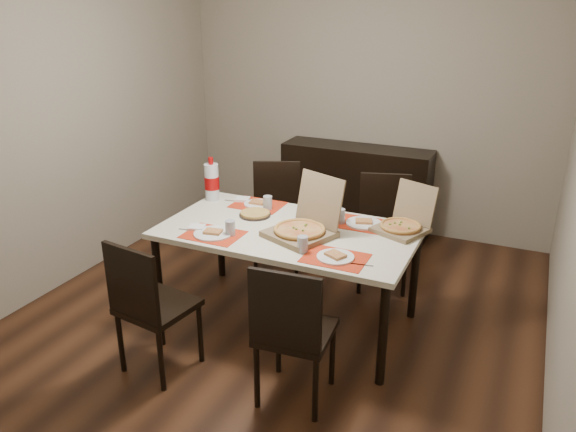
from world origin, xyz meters
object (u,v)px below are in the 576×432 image
Objects in this scene: sideboard at (355,190)px; chair_near_right at (292,329)px; chair_far_right at (384,226)px; dip_bowl at (299,222)px; pizza_box_center at (303,227)px; dining_table at (288,238)px; chair_near_left at (149,303)px; chair_far_left at (277,210)px; soda_bottle at (212,182)px.

chair_near_right is (0.50, -2.74, 0.06)m from sideboard.
dip_bowl is at bearing -118.23° from chair_far_right.
pizza_box_center reaches higher than sideboard.
dip_bowl is (-0.43, -0.80, 0.25)m from chair_far_right.
dining_table is at bearing -105.74° from dip_bowl.
dining_table is 0.15m from dip_bowl.
chair_near_left is 1.23m from dip_bowl.
sideboard is 1.81m from dip_bowl.
sideboard is 1.10m from chair_far_left.
chair_far_left is (-0.51, 0.88, -0.17)m from dining_table.
chair_near_left is at bearing -90.72° from chair_far_left.
pizza_box_center is 1.04m from soda_bottle.
soda_bottle is at bearing 158.39° from pizza_box_center.
pizza_box_center is at bearing -55.25° from chair_far_left.
chair_far_right reaches higher than sideboard.
chair_near_left reaches higher than dining_table.
soda_bottle is (-1.23, 1.16, 0.39)m from chair_near_right.
soda_bottle reaches higher than dining_table.
soda_bottle is (-1.28, -0.60, 0.39)m from chair_far_right.
sideboard is 1.79m from soda_bottle.
chair_far_left is at bearing -111.95° from sideboard.
pizza_box_center reaches higher than chair_near_right.
chair_near_left reaches higher than sideboard.
soda_bottle is at bearing -155.03° from chair_far_right.
dip_bowl is at bearing -85.65° from sideboard.
soda_bottle is at bearing 158.71° from dining_table.
sideboard is 2.78m from chair_near_right.
pizza_box_center reaches higher than chair_far_left.
dining_table is 1.94× the size of chair_far_right.
chair_far_left is 0.75m from soda_bottle.
pizza_box_center is 0.22m from dip_bowl.
chair_far_left is 1.67× the size of pizza_box_center.
dip_bowl is 0.35× the size of soda_bottle.
soda_bottle is at bearing 136.64° from chair_near_right.
soda_bottle is at bearing 102.95° from chair_near_left.
dip_bowl is (-0.11, 0.18, -0.04)m from pizza_box_center.
dining_table is at bearing -86.97° from sideboard.
soda_bottle is at bearing -119.10° from chair_far_left.
soda_bottle reaches higher than dip_bowl.
chair_near_left is at bearing -119.82° from dining_table.
chair_near_left and chair_near_right have the same top height.
chair_near_right reaches higher than dining_table.
chair_near_right is 1.00× the size of chair_far_right.
dining_table is at bearing 60.18° from chair_near_left.
chair_near_right and chair_far_left have the same top height.
sideboard is 0.83× the size of dining_table.
dip_bowl is at bearing 120.09° from pizza_box_center.
soda_bottle reaches higher than chair_far_left.
chair_far_right reaches higher than dining_table.
chair_far_left reaches higher than dip_bowl.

